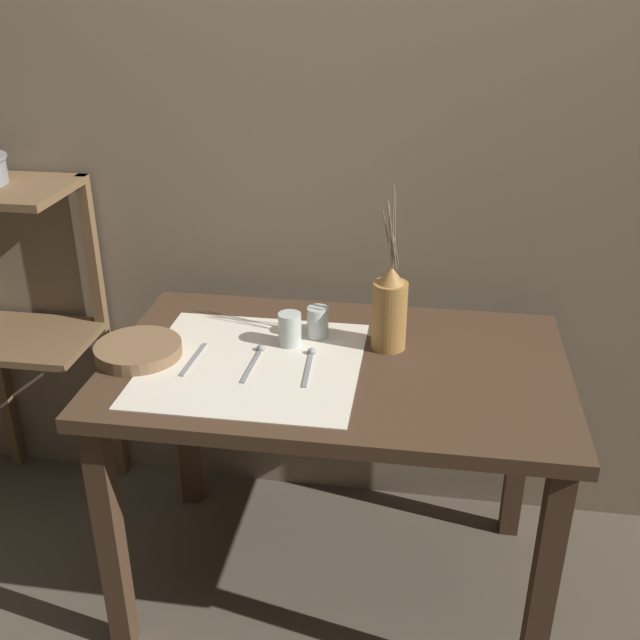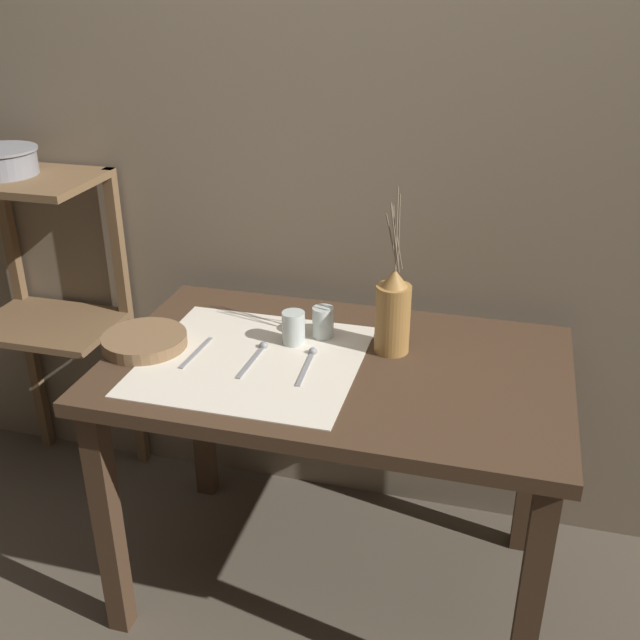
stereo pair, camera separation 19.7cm
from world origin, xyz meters
name	(u,v)px [view 2 (the right image)]	position (x,y,z in m)	size (l,w,h in m)	color
ground_plane	(334,581)	(0.00, 0.00, 0.00)	(12.00, 12.00, 0.00)	brown
stone_wall_back	(376,167)	(0.00, 0.49, 1.20)	(7.00, 0.06, 2.40)	#7A6B56
wooden_table	(336,396)	(0.00, 0.00, 0.68)	(1.24, 0.76, 0.79)	#422D1E
wooden_shelf_unit	(48,276)	(-1.08, 0.31, 0.80)	(0.46, 0.34, 1.15)	brown
linen_cloth	(252,360)	(-0.22, -0.05, 0.79)	(0.58, 0.55, 0.00)	beige
pitcher_with_flowers	(393,313)	(0.13, 0.10, 0.90)	(0.10, 0.10, 0.46)	olive
wooden_bowl	(145,341)	(-0.54, -0.05, 0.81)	(0.24, 0.24, 0.04)	brown
glass_tumbler_near	(294,328)	(-0.14, 0.07, 0.84)	(0.06, 0.06, 0.09)	#B7C1BC
glass_tumbler_far	(323,322)	(-0.07, 0.13, 0.84)	(0.06, 0.06, 0.09)	#B7C1BC
fork_inner	(196,353)	(-0.38, -0.06, 0.79)	(0.02, 0.18, 0.00)	gray
spoon_inner	(259,352)	(-0.22, -0.01, 0.80)	(0.02, 0.20, 0.02)	gray
spoon_outer	(310,358)	(-0.07, -0.01, 0.80)	(0.03, 0.20, 0.02)	gray
metal_pot_large	(1,160)	(-1.15, 0.27, 1.20)	(0.23, 0.23, 0.08)	gray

